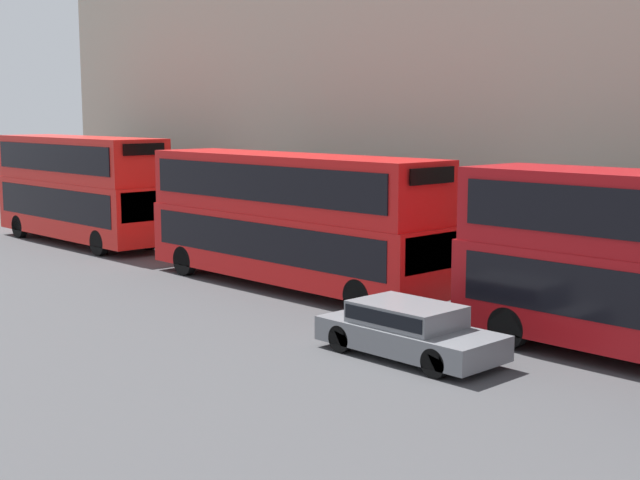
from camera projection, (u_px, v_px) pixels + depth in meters
name	position (u px, v px, depth m)	size (l,w,h in m)	color
bus_second_in_queue	(290.00, 215.00, 27.80)	(2.59, 11.43, 4.20)	red
bus_third_in_queue	(80.00, 185.00, 37.30)	(2.59, 10.10, 4.48)	red
car_hatchback	(408.00, 328.00, 20.09)	(1.82, 4.35, 1.23)	slate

